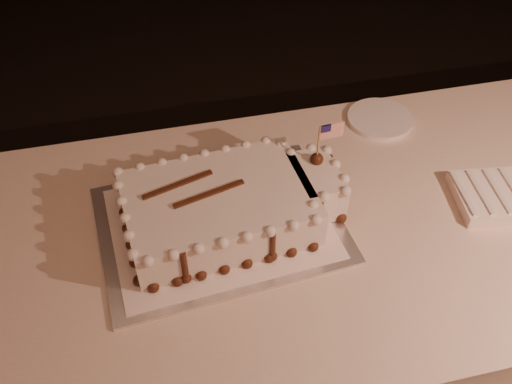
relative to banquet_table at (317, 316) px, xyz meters
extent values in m
cube|color=beige|center=(0.00, 0.00, 0.00)|extent=(2.40, 0.80, 0.75)
cube|color=silver|center=(-0.24, 0.04, 0.38)|extent=(0.54, 0.42, 0.01)
cube|color=white|center=(-0.24, 0.04, 0.38)|extent=(0.48, 0.38, 0.00)
cube|color=silver|center=(-0.24, 0.04, 0.43)|extent=(0.40, 0.29, 0.09)
cube|color=silver|center=(-0.02, 0.06, 0.43)|extent=(0.10, 0.15, 0.09)
sphere|color=#482212|center=(-0.39, -0.10, 0.39)|extent=(0.02, 0.02, 0.02)
sphere|color=#482212|center=(-0.34, -0.10, 0.39)|extent=(0.02, 0.02, 0.02)
sphere|color=#482212|center=(-0.30, -0.09, 0.39)|extent=(0.02, 0.02, 0.02)
sphere|color=#482212|center=(-0.25, -0.09, 0.39)|extent=(0.02, 0.02, 0.02)
sphere|color=#482212|center=(-0.20, -0.08, 0.39)|extent=(0.02, 0.02, 0.02)
sphere|color=#482212|center=(-0.16, -0.08, 0.39)|extent=(0.02, 0.02, 0.02)
sphere|color=#482212|center=(-0.11, -0.08, 0.39)|extent=(0.02, 0.02, 0.02)
sphere|color=#482212|center=(-0.06, -0.07, 0.39)|extent=(0.02, 0.02, 0.02)
sphere|color=#482212|center=(-0.06, -0.03, 0.39)|extent=(0.02, 0.02, 0.02)
sphere|color=#482212|center=(-0.03, -0.01, 0.39)|extent=(0.02, 0.02, 0.02)
sphere|color=#482212|center=(0.02, -0.01, 0.39)|extent=(0.02, 0.02, 0.02)
sphere|color=#482212|center=(0.03, 0.02, 0.39)|extent=(0.02, 0.02, 0.02)
sphere|color=#482212|center=(0.03, 0.07, 0.39)|extent=(0.02, 0.02, 0.02)
sphere|color=#482212|center=(0.02, 0.12, 0.39)|extent=(0.02, 0.02, 0.02)
sphere|color=#482212|center=(-0.01, 0.13, 0.39)|extent=(0.02, 0.02, 0.02)
sphere|color=#482212|center=(-0.06, 0.13, 0.39)|extent=(0.02, 0.02, 0.02)
sphere|color=#482212|center=(-0.07, 0.16, 0.39)|extent=(0.02, 0.02, 0.02)
sphere|color=#482212|center=(-0.10, 0.18, 0.39)|extent=(0.02, 0.02, 0.02)
sphere|color=#482212|center=(-0.15, 0.18, 0.39)|extent=(0.02, 0.02, 0.02)
sphere|color=#482212|center=(-0.20, 0.17, 0.39)|extent=(0.02, 0.02, 0.02)
sphere|color=#482212|center=(-0.24, 0.17, 0.39)|extent=(0.02, 0.02, 0.02)
sphere|color=#482212|center=(-0.29, 0.16, 0.39)|extent=(0.02, 0.02, 0.02)
sphere|color=#482212|center=(-0.34, 0.16, 0.39)|extent=(0.02, 0.02, 0.02)
sphere|color=#482212|center=(-0.38, 0.16, 0.39)|extent=(0.02, 0.02, 0.02)
sphere|color=#482212|center=(-0.43, 0.15, 0.39)|extent=(0.02, 0.02, 0.02)
sphere|color=#482212|center=(-0.43, 0.11, 0.39)|extent=(0.02, 0.02, 0.02)
sphere|color=#482212|center=(-0.43, 0.06, 0.39)|extent=(0.02, 0.02, 0.02)
sphere|color=#482212|center=(-0.43, 0.02, 0.39)|extent=(0.02, 0.02, 0.02)
sphere|color=#482212|center=(-0.42, -0.03, 0.39)|extent=(0.02, 0.02, 0.02)
sphere|color=#482212|center=(-0.42, -0.08, 0.39)|extent=(0.02, 0.02, 0.02)
sphere|color=silver|center=(-0.39, -0.10, 0.47)|extent=(0.02, 0.02, 0.02)
sphere|color=silver|center=(-0.34, -0.10, 0.47)|extent=(0.02, 0.02, 0.02)
sphere|color=silver|center=(-0.30, -0.09, 0.47)|extent=(0.02, 0.02, 0.02)
sphere|color=silver|center=(-0.25, -0.09, 0.47)|extent=(0.02, 0.02, 0.02)
sphere|color=silver|center=(-0.20, -0.08, 0.47)|extent=(0.02, 0.02, 0.02)
sphere|color=silver|center=(-0.16, -0.08, 0.47)|extent=(0.02, 0.02, 0.02)
sphere|color=silver|center=(-0.11, -0.08, 0.47)|extent=(0.02, 0.02, 0.02)
sphere|color=silver|center=(-0.06, -0.07, 0.47)|extent=(0.02, 0.02, 0.02)
sphere|color=silver|center=(-0.06, -0.03, 0.47)|extent=(0.02, 0.02, 0.02)
sphere|color=silver|center=(-0.03, -0.01, 0.47)|extent=(0.02, 0.02, 0.02)
sphere|color=silver|center=(0.02, -0.01, 0.47)|extent=(0.02, 0.02, 0.02)
sphere|color=silver|center=(0.03, 0.02, 0.47)|extent=(0.02, 0.02, 0.02)
sphere|color=silver|center=(0.03, 0.07, 0.47)|extent=(0.02, 0.02, 0.02)
sphere|color=silver|center=(0.02, 0.12, 0.47)|extent=(0.02, 0.02, 0.02)
sphere|color=silver|center=(-0.01, 0.13, 0.47)|extent=(0.02, 0.02, 0.02)
sphere|color=silver|center=(-0.06, 0.13, 0.47)|extent=(0.02, 0.02, 0.02)
sphere|color=silver|center=(-0.07, 0.16, 0.47)|extent=(0.02, 0.02, 0.02)
sphere|color=silver|center=(-0.10, 0.18, 0.47)|extent=(0.02, 0.02, 0.02)
sphere|color=silver|center=(-0.15, 0.18, 0.47)|extent=(0.02, 0.02, 0.02)
sphere|color=silver|center=(-0.20, 0.17, 0.47)|extent=(0.02, 0.02, 0.02)
sphere|color=silver|center=(-0.24, 0.17, 0.47)|extent=(0.02, 0.02, 0.02)
sphere|color=silver|center=(-0.29, 0.16, 0.47)|extent=(0.02, 0.02, 0.02)
sphere|color=silver|center=(-0.34, 0.16, 0.47)|extent=(0.02, 0.02, 0.02)
sphere|color=silver|center=(-0.38, 0.16, 0.47)|extent=(0.02, 0.02, 0.02)
sphere|color=silver|center=(-0.43, 0.15, 0.47)|extent=(0.02, 0.02, 0.02)
sphere|color=silver|center=(-0.43, 0.11, 0.47)|extent=(0.02, 0.02, 0.02)
sphere|color=silver|center=(-0.43, 0.06, 0.47)|extent=(0.02, 0.02, 0.02)
sphere|color=silver|center=(-0.43, 0.02, 0.47)|extent=(0.02, 0.02, 0.02)
sphere|color=silver|center=(-0.42, -0.03, 0.47)|extent=(0.02, 0.02, 0.02)
sphere|color=silver|center=(-0.42, -0.08, 0.47)|extent=(0.02, 0.02, 0.02)
cylinder|color=#482212|center=(-0.33, -0.09, 0.43)|extent=(0.01, 0.01, 0.08)
sphere|color=#482212|center=(-0.33, -0.09, 0.39)|extent=(0.02, 0.02, 0.02)
cylinder|color=#482212|center=(-0.15, -0.08, 0.43)|extent=(0.01, 0.01, 0.08)
sphere|color=#482212|center=(-0.15, -0.08, 0.39)|extent=(0.02, 0.02, 0.02)
cylinder|color=#482212|center=(-0.03, -0.01, 0.43)|extent=(0.01, 0.01, 0.08)
sphere|color=#482212|center=(-0.03, -0.01, 0.39)|extent=(0.02, 0.02, 0.02)
cylinder|color=#482212|center=(0.02, 0.10, 0.43)|extent=(0.01, 0.01, 0.08)
sphere|color=#482212|center=(0.02, 0.10, 0.39)|extent=(0.02, 0.02, 0.02)
cylinder|color=#482212|center=(-0.07, 0.18, 0.43)|extent=(0.01, 0.01, 0.08)
sphere|color=#482212|center=(-0.07, 0.18, 0.39)|extent=(0.02, 0.02, 0.02)
cylinder|color=#482212|center=(-0.25, 0.17, 0.43)|extent=(0.01, 0.01, 0.08)
sphere|color=#482212|center=(-0.25, 0.17, 0.39)|extent=(0.02, 0.02, 0.02)
cylinder|color=#482212|center=(-0.43, 0.15, 0.43)|extent=(0.01, 0.01, 0.08)
sphere|color=#482212|center=(-0.43, 0.15, 0.39)|extent=(0.02, 0.02, 0.02)
cylinder|color=#482212|center=(-0.42, -0.01, 0.43)|extent=(0.01, 0.01, 0.08)
sphere|color=#482212|center=(-0.42, -0.01, 0.39)|extent=(0.02, 0.02, 0.02)
cube|color=#482212|center=(-0.31, 0.08, 0.48)|extent=(0.15, 0.06, 0.01)
cube|color=#482212|center=(-0.25, 0.04, 0.48)|extent=(0.15, 0.05, 0.01)
sphere|color=#482212|center=(-0.01, 0.09, 0.48)|extent=(0.03, 0.03, 0.03)
cylinder|color=tan|center=(-0.01, 0.09, 0.52)|extent=(0.00, 0.00, 0.11)
cube|color=red|center=(0.02, 0.09, 0.55)|extent=(0.05, 0.01, 0.04)
cube|color=navy|center=(0.00, 0.09, 0.56)|extent=(0.02, 0.01, 0.02)
cube|color=white|center=(0.40, -0.03, 0.39)|extent=(0.23, 0.18, 0.03)
cube|color=white|center=(0.30, -0.01, 0.41)|extent=(0.02, 0.14, 0.01)
cube|color=white|center=(0.34, -0.02, 0.41)|extent=(0.02, 0.14, 0.01)
cube|color=white|center=(0.38, -0.02, 0.41)|extent=(0.02, 0.14, 0.01)
cylinder|color=white|center=(0.24, 0.31, 0.38)|extent=(0.17, 0.17, 0.01)
camera|label=1|loc=(-0.34, -0.77, 1.30)|focal=40.00mm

